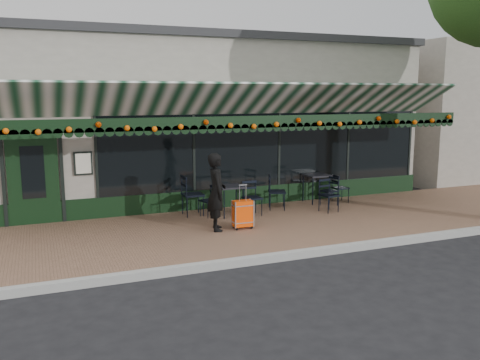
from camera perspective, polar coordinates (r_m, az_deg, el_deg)
name	(u,v)px	position (r m, az deg, el deg)	size (l,w,h in m)	color
ground	(304,256)	(10.04, 7.18, -8.44)	(80.00, 80.00, 0.00)	black
sidewalk	(261,227)	(11.73, 2.42, -5.32)	(18.00, 4.00, 0.15)	brown
curb	(306,253)	(9.95, 7.42, -8.16)	(18.00, 0.16, 0.15)	#9E9E99
restaurant_building	(189,119)	(16.84, -5.79, 6.79)	(12.00, 9.60, 4.50)	gray
woman	(217,192)	(11.03, -2.64, -1.35)	(0.62, 0.41, 1.70)	black
suitcase	(243,214)	(11.25, 0.31, -3.84)	(0.43, 0.25, 0.98)	#FF4708
cafe_table_a	(317,177)	(14.05, 8.60, 0.31)	(0.63, 0.63, 0.78)	black
cafe_table_b	(230,189)	(12.33, -1.10, -0.99)	(0.61, 0.61, 0.75)	black
chair_a_left	(329,191)	(13.72, 9.98, -1.25)	(0.39, 0.39, 0.78)	black
chair_a_right	(341,188)	(14.23, 11.22, -0.91)	(0.39, 0.39, 0.77)	black
chair_a_front	(329,195)	(13.01, 9.95, -1.72)	(0.42, 0.42, 0.84)	black
chair_b_left	(209,201)	(12.36, -3.49, -2.38)	(0.38, 0.38, 0.76)	black
chair_b_right	(277,192)	(13.13, 4.16, -1.35)	(0.45, 0.45, 0.90)	black
chair_b_front	(252,198)	(12.45, 1.39, -2.05)	(0.43, 0.43, 0.85)	black
chair_solo	(193,195)	(12.50, -5.33, -1.69)	(0.50, 0.50, 1.01)	black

